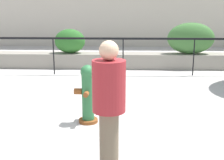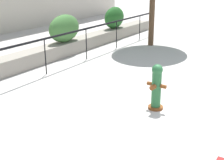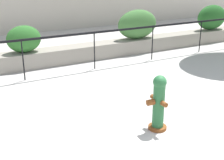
{
  "view_description": "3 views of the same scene",
  "coord_description": "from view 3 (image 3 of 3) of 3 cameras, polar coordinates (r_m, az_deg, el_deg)",
  "views": [
    {
      "loc": [
        0.04,
        -4.54,
        2.13
      ],
      "look_at": [
        -0.2,
        1.3,
        0.71
      ],
      "focal_mm": 50.0,
      "sensor_mm": 36.0,
      "label": 1
    },
    {
      "loc": [
        -6.87,
        -1.79,
        3.02
      ],
      "look_at": [
        -0.98,
        1.86,
        0.64
      ],
      "focal_mm": 50.0,
      "sensor_mm": 36.0,
      "label": 2
    },
    {
      "loc": [
        -3.96,
        -3.36,
        2.9
      ],
      "look_at": [
        -0.93,
        2.12,
        0.66
      ],
      "focal_mm": 50.0,
      "sensor_mm": 36.0,
      "label": 3
    }
  ],
  "objects": [
    {
      "name": "hedge_bush_2",
      "position": [
        11.39,
        4.68,
        10.13
      ],
      "size": [
        1.57,
        0.68,
        1.04
      ],
      "primitive_type": "ellipsoid",
      "color": "#427538",
      "rests_on": "planter_wall_low"
    },
    {
      "name": "planter_wall_low",
      "position": [
        10.5,
        -5.82,
        4.97
      ],
      "size": [
        18.0,
        0.7,
        0.5
      ],
      "primitive_type": "cube",
      "color": "gray",
      "rests_on": "ground"
    },
    {
      "name": "hedge_bush_1",
      "position": [
        9.81,
        -15.83,
        7.22
      ],
      "size": [
        1.04,
        0.67,
        0.82
      ],
      "primitive_type": "ellipsoid",
      "color": "#2D6B28",
      "rests_on": "planter_wall_low"
    },
    {
      "name": "fence_railing_segment",
      "position": [
        9.35,
        -3.28,
        8.04
      ],
      "size": [
        15.0,
        0.05,
        1.15
      ],
      "color": "black",
      "rests_on": "ground"
    },
    {
      "name": "fire_hydrant",
      "position": [
        5.89,
        8.5,
        -4.07
      ],
      "size": [
        0.44,
        0.48,
        1.08
      ],
      "color": "brown",
      "rests_on": "ground"
    },
    {
      "name": "ground_plane",
      "position": [
        5.95,
        18.34,
        -10.62
      ],
      "size": [
        120.0,
        120.0,
        0.0
      ],
      "primitive_type": "plane",
      "color": "#BCB7B2"
    },
    {
      "name": "hedge_bush_3",
      "position": [
        13.74,
        17.78,
        10.85
      ],
      "size": [
        1.48,
        0.59,
        1.01
      ],
      "primitive_type": "ellipsoid",
      "color": "#235B23",
      "rests_on": "planter_wall_low"
    }
  ]
}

